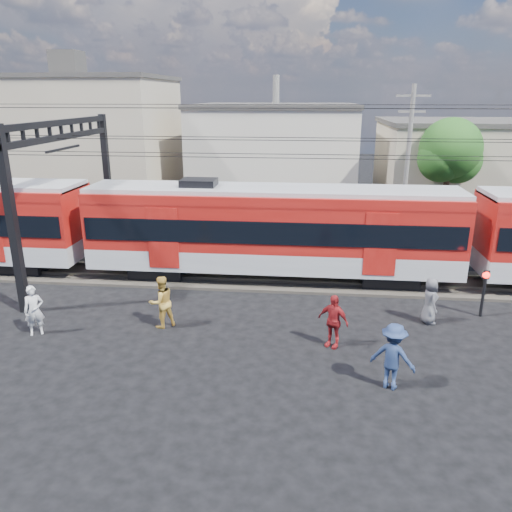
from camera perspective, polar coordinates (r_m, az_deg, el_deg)
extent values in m
plane|color=black|center=(15.32, 2.75, -13.26)|extent=(120.00, 120.00, 0.00)
cube|color=#2D2823|center=(22.52, 3.94, -2.57)|extent=(70.00, 3.40, 0.12)
cube|color=#59544C|center=(21.78, 3.87, -2.96)|extent=(70.00, 0.12, 0.12)
cube|color=#59544C|center=(23.18, 4.02, -1.65)|extent=(70.00, 0.12, 0.12)
cube|color=black|center=(26.00, -24.81, -0.74)|extent=(2.40, 2.20, 0.70)
cube|color=black|center=(23.37, -10.82, -1.33)|extent=(2.40, 2.20, 0.70)
cube|color=black|center=(22.70, 14.81, -2.20)|extent=(2.40, 2.20, 0.70)
cube|color=#9C9EA4|center=(22.20, 1.83, 0.14)|extent=(16.00, 3.00, 0.90)
cube|color=maroon|center=(21.76, 1.87, 4.28)|extent=(16.00, 3.00, 2.40)
cube|color=black|center=(21.82, 1.86, 3.64)|extent=(15.68, 3.08, 0.95)
cube|color=#9C9EA4|center=(21.50, 1.90, 7.52)|extent=(16.00, 2.60, 0.25)
cube|color=black|center=(20.21, -26.08, 3.42)|extent=(0.30, 0.30, 7.00)
cube|color=black|center=(28.07, -16.58, 8.11)|extent=(0.30, 0.30, 7.00)
cube|color=black|center=(23.66, -21.46, 14.00)|extent=(0.25, 9.30, 0.25)
cube|color=black|center=(23.69, -21.30, 12.56)|extent=(0.25, 9.30, 0.25)
cylinder|color=black|center=(20.55, 4.19, 11.09)|extent=(70.00, 0.03, 0.03)
cylinder|color=black|center=(21.94, 4.32, 11.52)|extent=(70.00, 0.03, 0.03)
cylinder|color=black|center=(20.48, 4.24, 13.04)|extent=(70.00, 0.03, 0.03)
cylinder|color=black|center=(21.87, 4.36, 13.34)|extent=(70.00, 0.03, 0.03)
cylinder|color=black|center=(17.61, 4.02, 16.49)|extent=(70.00, 0.03, 0.03)
cylinder|color=black|center=(24.61, 4.65, 16.87)|extent=(70.00, 0.03, 0.03)
cube|color=gray|center=(41.22, -19.87, 12.11)|extent=(14.00, 10.00, 9.00)
cube|color=#3F3D3A|center=(41.10, -20.58, 18.55)|extent=(14.28, 10.20, 0.30)
cube|color=beige|center=(40.42, 2.22, 11.61)|extent=(12.00, 12.00, 7.00)
cube|color=#3F3D3A|center=(40.19, 2.28, 16.79)|extent=(12.24, 12.24, 0.30)
cube|color=gray|center=(39.73, 25.89, 9.02)|extent=(16.00, 10.00, 6.00)
cube|color=#3F3D3A|center=(39.46, 26.52, 13.52)|extent=(16.32, 10.20, 0.30)
cylinder|color=slate|center=(28.83, 16.86, 9.84)|extent=(0.24, 0.24, 8.50)
cube|color=slate|center=(28.60, 17.55, 17.08)|extent=(1.80, 0.12, 0.12)
cube|color=slate|center=(28.61, 17.39, 15.48)|extent=(1.40, 0.12, 0.12)
cylinder|color=#382619|center=(32.74, 20.76, 6.25)|extent=(0.36, 0.36, 3.92)
sphere|color=#174A15|center=(32.34, 21.34, 11.35)|extent=(3.64, 3.64, 3.64)
sphere|color=#174A15|center=(32.86, 22.09, 10.12)|extent=(2.80, 2.80, 2.80)
imported|color=silver|center=(18.82, -24.03, -5.70)|extent=(0.77, 0.68, 1.77)
imported|color=gold|center=(18.03, -10.75, -5.17)|extent=(1.17, 1.15, 1.90)
imported|color=navy|center=(14.69, 15.37, -11.01)|extent=(1.45, 1.17, 1.96)
imported|color=maroon|center=(16.58, 8.80, -7.34)|extent=(1.15, 0.92, 1.82)
imported|color=#4C4B50|center=(19.10, 19.26, -4.84)|extent=(0.66, 0.91, 1.72)
cylinder|color=black|center=(20.38, 24.53, -4.10)|extent=(0.11, 0.11, 1.70)
sphere|color=#FF140C|center=(20.12, 24.82, -1.97)|extent=(0.26, 0.26, 0.26)
cube|color=black|center=(20.12, 24.82, -1.97)|extent=(0.24, 0.06, 0.33)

